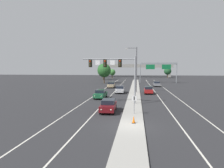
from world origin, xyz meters
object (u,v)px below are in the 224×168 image
object	(u,v)px
car_oncoming_darkred	(108,105)
highway_sign_gantry	(158,66)
car_oncoming_green	(101,94)
tree_far_left_b	(103,69)
tree_far_left_a	(112,72)
car_oncoming_silver	(120,89)
median_sign_post	(134,102)
car_receding_grey	(157,84)
tree_far_right_a	(168,71)
overhead_signal_mast	(116,68)
street_lamp_median	(135,67)
car_oncoming_tan	(111,85)
tree_far_left_c	(104,71)
traffic_cone_median_nose	(134,120)
car_receding_red	(148,90)

from	to	relation	value
car_oncoming_darkred	highway_sign_gantry	bearing A→B (deg)	77.12
car_oncoming_green	tree_far_left_b	size ratio (longest dim) A/B	0.61
tree_far_left_a	car_oncoming_silver	bearing A→B (deg)	-81.38
tree_far_left_a	median_sign_post	bearing A→B (deg)	-81.16
car_receding_grey	tree_far_left_a	bearing A→B (deg)	113.19
car_oncoming_green	tree_far_right_a	world-z (taller)	tree_far_right_a
overhead_signal_mast	car_receding_grey	xyz separation A→B (m)	(9.04, 30.01, -4.71)
highway_sign_gantry	tree_far_right_a	bearing A→B (deg)	76.50
street_lamp_median	car_oncoming_silver	world-z (taller)	street_lamp_median
median_sign_post	car_oncoming_tan	distance (m)	32.55
car_oncoming_silver	car_receding_grey	distance (m)	19.10
highway_sign_gantry	tree_far_left_c	bearing A→B (deg)	-168.55
street_lamp_median	traffic_cone_median_nose	size ratio (longest dim) A/B	13.51
tree_far_left_c	tree_far_right_a	distance (m)	49.32
street_lamp_median	tree_far_left_b	size ratio (longest dim) A/B	1.34
car_oncoming_green	traffic_cone_median_nose	world-z (taller)	car_oncoming_green
car_oncoming_tan	car_receding_red	bearing A→B (deg)	-50.83
tree_far_left_b	traffic_cone_median_nose	bearing A→B (deg)	-78.04
car_oncoming_darkred	highway_sign_gantry	distance (m)	51.05
median_sign_post	tree_far_right_a	distance (m)	89.03
tree_far_left_b	tree_far_left_c	bearing A→B (deg)	-79.37
car_oncoming_darkred	overhead_signal_mast	bearing A→B (deg)	85.87
car_oncoming_silver	car_receding_red	distance (m)	6.25
car_receding_red	tree_far_left_a	xyz separation A→B (m)	(-15.35, 60.54, 2.35)
tree_far_left_a	tree_far_left_c	bearing A→B (deg)	-87.90
street_lamp_median	car_oncoming_silver	bearing A→B (deg)	-165.60
street_lamp_median	car_oncoming_tan	xyz separation A→B (m)	(-6.79, 10.58, -4.97)
car_receding_red	overhead_signal_mast	bearing A→B (deg)	-113.62
tree_far_left_b	tree_far_left_c	xyz separation A→B (m)	(3.86, -20.58, -0.27)
car_oncoming_darkred	tree_far_left_a	bearing A→B (deg)	96.65
tree_far_right_a	tree_far_left_b	bearing A→B (deg)	-148.06
car_oncoming_green	street_lamp_median	bearing A→B (deg)	54.92
overhead_signal_mast	tree_far_left_b	world-z (taller)	tree_far_left_b
car_oncoming_tan	tree_far_left_b	world-z (taller)	tree_far_left_b
car_oncoming_tan	median_sign_post	bearing A→B (deg)	-77.89
car_receding_red	tree_far_right_a	size ratio (longest dim) A/B	0.79
car_oncoming_darkred	car_oncoming_green	size ratio (longest dim) A/B	1.00
street_lamp_median	car_oncoming_darkred	bearing A→B (deg)	-99.30
car_oncoming_darkred	traffic_cone_median_nose	xyz separation A→B (m)	(3.31, -5.48, -0.31)
car_oncoming_tan	car_receding_grey	world-z (taller)	same
tree_far_left_c	overhead_signal_mast	bearing A→B (deg)	-78.14
street_lamp_median	car_oncoming_silver	xyz separation A→B (m)	(-3.38, -0.87, -4.97)
car_oncoming_silver	tree_far_left_a	distance (m)	60.88
car_oncoming_darkred	car_receding_grey	world-z (taller)	same
tree_far_left_a	tree_far_right_a	bearing A→B (deg)	13.22
car_oncoming_tan	tree_far_right_a	size ratio (longest dim) A/B	0.79
car_oncoming_silver	tree_far_left_a	bearing A→B (deg)	98.62
median_sign_post	car_receding_red	world-z (taller)	median_sign_post
car_receding_red	car_oncoming_darkred	bearing A→B (deg)	-108.16
tree_far_left_b	tree_far_left_a	world-z (taller)	tree_far_left_b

